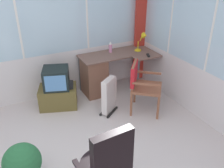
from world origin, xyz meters
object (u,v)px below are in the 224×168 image
Objects in this scene: office_chair at (107,163)px; tv_on_stand at (58,90)px; tv_remote at (148,55)px; desk_lamp at (143,39)px; potted_plant at (22,164)px; desk at (98,74)px; space_heater at (109,95)px; spray_bottle at (110,47)px; wooden_armchair at (140,81)px.

office_chair is 2.15m from tv_on_stand.
tv_remote is 2.60m from office_chair.
potted_plant is at bearing -150.26° from desk_lamp.
desk reaches higher than tv_on_stand.
tv_on_stand reaches higher than space_heater.
desk reaches higher than space_heater.
tv_remote is at bearing 25.41° from potted_plant.
tv_remote is 0.69× the size of spray_bottle.
desk_lamp is 0.43× the size of wooden_armchair.
spray_bottle is 2.69m from office_chair.
wooden_armchair is 1.43m from tv_on_stand.
desk_lamp reaches higher than potted_plant.
space_heater is at bearing 160.27° from wooden_armchair.
desk_lamp is 3.05m from potted_plant.
spray_bottle is at bearing 93.05° from wooden_armchair.
tv_on_stand is 1.18× the size of space_heater.
desk is at bearing 8.92° from tv_on_stand.
spray_bottle is 0.29× the size of tv_on_stand.
desk_lamp is 0.49× the size of tv_on_stand.
wooden_armchair is at bearing -19.73° from space_heater.
office_chair is at bearing -130.09° from desk_lamp.
potted_plant is (-2.04, -0.70, -0.28)m from wooden_armchair.
tv_remote is 0.73m from spray_bottle.
wooden_armchair is (0.05, -0.98, -0.29)m from spray_bottle.
tv_on_stand is 0.92m from space_heater.
office_chair reaches higher than potted_plant.
tv_on_stand is at bearing -168.13° from spray_bottle.
wooden_armchair is 2.17m from potted_plant.
desk is 1.91× the size of tv_on_stand.
wooden_armchair is 1.89m from office_chair.
space_heater reaches higher than potted_plant.
desk is 9.53× the size of tv_remote.
tv_on_stand is (-1.20, 0.74, -0.23)m from wooden_armchair.
tv_remote is at bearing -41.98° from spray_bottle.
tv_on_stand is at bearing -179.11° from desk_lamp.
desk_lamp is 1.03m from wooden_armchair.
spray_bottle reaches higher than tv_remote.
spray_bottle is (-0.54, 0.49, 0.09)m from tv_remote.
potted_plant is (-0.83, -1.45, -0.05)m from tv_on_stand.
wooden_armchair is at bearing 47.44° from office_chair.
tv_remote is (-0.05, -0.27, -0.23)m from desk_lamp.
tv_remote reaches higher than tv_on_stand.
desk_lamp is at bearing -6.26° from desk.
wooden_armchair is (-0.49, -0.50, -0.20)m from tv_remote.
wooden_armchair is at bearing -31.73° from tv_on_stand.
space_heater is 1.79m from potted_plant.
desk_lamp is at bearing -19.86° from spray_bottle.
space_heater is (-0.10, -0.70, -0.08)m from desk.
office_chair is at bearing -117.31° from spray_bottle.
desk_lamp is at bearing 29.74° from potted_plant.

